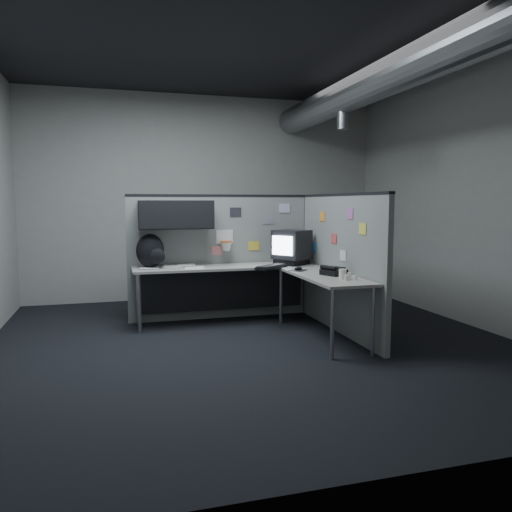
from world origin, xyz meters
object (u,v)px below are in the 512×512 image
object	(u,v)px
desk	(250,277)
phone	(333,271)
monitor	(292,247)
backpack	(151,251)
keyboard	(271,267)

from	to	relation	value
desk	phone	bearing A→B (deg)	-49.35
monitor	phone	bearing A→B (deg)	-73.48
backpack	keyboard	bearing A→B (deg)	-30.85
monitor	phone	size ratio (longest dim) A/B	1.80
desk	phone	distance (m)	1.11
phone	keyboard	bearing A→B (deg)	110.22
monitor	desk	bearing A→B (deg)	-151.92
monitor	backpack	xyz separation A→B (m)	(-1.77, 0.16, -0.03)
desk	keyboard	size ratio (longest dim) A/B	4.95
keyboard	phone	world-z (taller)	phone
monitor	backpack	bearing A→B (deg)	-174.91
desk	backpack	size ratio (longest dim) A/B	5.57
keyboard	backpack	distance (m)	1.48
desk	backpack	distance (m)	1.26
keyboard	phone	size ratio (longest dim) A/B	1.56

